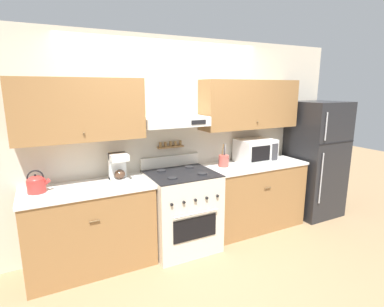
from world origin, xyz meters
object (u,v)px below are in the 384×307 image
stove_range (182,210)px  microwave (255,151)px  coffee_maker (118,167)px  tea_kettle (36,184)px  utensil_crock (224,160)px  refrigerator (315,159)px

stove_range → microwave: (1.20, 0.13, 0.60)m
coffee_maker → stove_range: bearing=-11.4°
tea_kettle → coffee_maker: size_ratio=0.74×
microwave → utensil_crock: 0.54m
stove_range → refrigerator: refrigerator is taller
microwave → utensil_crock: size_ratio=1.65×
coffee_maker → utensil_crock: bearing=-1.4°
refrigerator → microwave: 1.10m
refrigerator → microwave: bearing=173.5°
coffee_maker → microwave: bearing=-0.4°
tea_kettle → microwave: (2.73, 0.02, 0.07)m
tea_kettle → coffee_maker: coffee_maker is taller
coffee_maker → utensil_crock: (1.38, -0.03, -0.08)m
stove_range → coffee_maker: coffee_maker is taller
refrigerator → coffee_maker: 2.99m
refrigerator → utensil_crock: refrigerator is taller
refrigerator → coffee_maker: (-2.98, 0.14, 0.21)m
refrigerator → tea_kettle: 3.80m
stove_range → tea_kettle: size_ratio=4.75×
refrigerator → tea_kettle: refrigerator is taller
refrigerator → coffee_maker: bearing=177.4°
coffee_maker → refrigerator: bearing=-2.6°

